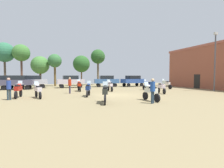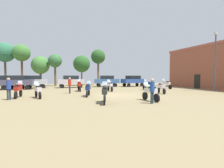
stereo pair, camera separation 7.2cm
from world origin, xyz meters
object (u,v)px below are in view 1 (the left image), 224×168
Objects in this scene: motorcycle_3 at (105,93)px; motorcycle_9 at (88,89)px; motorcycle_11 at (166,84)px; person_1 at (70,84)px; car_3 at (71,81)px; motorcycle_1 at (38,90)px; motorcycle_2 at (110,86)px; motorcycle_8 at (18,89)px; car_2 at (32,81)px; tree_6 at (4,53)px; motorcycle_4 at (79,85)px; car_1 at (17,81)px; person_2 at (153,89)px; lamp_post at (215,59)px; motorcycle_10 at (148,85)px; tree_4 at (98,57)px; tree_2 at (40,65)px; car_6 at (106,80)px; car_4 at (133,80)px; tree_7 at (21,53)px; motorcycle_5 at (161,87)px; motorcycle_7 at (151,92)px; tree_3 at (55,61)px; person_3 at (9,87)px; tree_1 at (81,64)px.

motorcycle_3 is 4.38m from motorcycle_9.
person_1 is at bearing -178.51° from motorcycle_11.
car_3 is at bearing 143.63° from motorcycle_11.
motorcycle_1 is 1.00× the size of motorcycle_2.
motorcycle_8 is at bearing -158.62° from motorcycle_2.
motorcycle_2 is 13.42m from car_2.
motorcycle_4 is at bearing -50.72° from tree_6.
person_2 is at bearing -142.85° from car_1.
motorcycle_4 is at bearing 172.02° from motorcycle_11.
lamp_post is (16.02, -5.47, 3.32)m from motorcycle_4.
motorcycle_10 is at bearing -89.04° from person_1.
motorcycle_11 is 16.62m from tree_4.
car_1 is 9.05m from tree_2.
car_6 is at bearing -41.17° from person_1.
tree_7 is (-19.39, 5.94, 4.86)m from car_4.
tree_7 reaches higher than tree_2.
person_1 is (-7.19, -10.06, -0.14)m from car_6.
tree_4 is (10.13, 19.67, 5.30)m from motorcycle_1.
person_1 is (-12.07, -9.34, -0.14)m from car_4.
motorcycle_3 is at bearing -171.78° from person_1.
tree_6 reaches higher than motorcycle_11.
motorcycle_11 is at bearing -116.32° from motorcycle_5.
car_1 reaches higher than person_2.
motorcycle_3 reaches higher than motorcycle_11.
car_2 is at bearing 20.17° from person_1.
car_3 is at bearing 101.09° from car_6.
car_4 reaches higher than motorcycle_5.
motorcycle_8 is at bearing -90.91° from tree_2.
car_3 reaches higher than motorcycle_7.
motorcycle_1 is 0.48× the size of car_2.
person_1 is at bearing -113.52° from tree_4.
motorcycle_4 is at bearing 149.83° from car_6.
motorcycle_1 is 9.54m from motorcycle_7.
person_1 is at bearing -162.20° from car_2.
motorcycle_2 is 5.76m from motorcycle_9.
car_1 is 0.76× the size of tree_2.
tree_2 is 11.67m from tree_4.
motorcycle_5 is 0.49× the size of car_6.
motorcycle_4 is at bearing -76.87° from tree_3.
motorcycle_4 is 13.45m from tree_3.
motorcycle_10 is 18.50m from car_1.
car_3 is 0.77× the size of tree_2.
car_1 is at bearing 83.31° from car_4.
person_3 is at bearing -170.61° from motorcycle_11.
tree_7 reaches higher than tree_1.
motorcycle_7 is 26.79m from tree_7.
car_2 is 13.95m from person_3.
motorcycle_8 is 0.29× the size of tree_7.
person_1 is (6.72, -8.01, -0.14)m from car_1.
motorcycle_1 is 1.02× the size of motorcycle_9.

